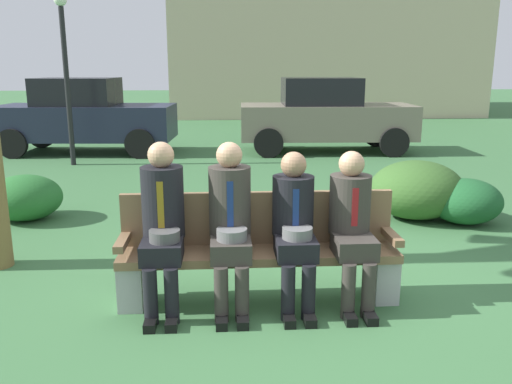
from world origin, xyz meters
TOP-DOWN VIEW (x-y plane):
  - ground_plane at (0.00, 0.00)m, footprint 80.00×80.00m
  - park_bench at (-0.29, -0.17)m, footprint 2.30×0.44m
  - seated_man_leftmost at (-1.06, -0.30)m, footprint 0.34×0.72m
  - seated_man_centerleft at (-0.53, -0.30)m, footprint 0.34×0.72m
  - seated_man_centerright at (-0.01, -0.31)m, footprint 0.34×0.72m
  - seated_man_rightmost at (0.46, -0.30)m, footprint 0.34×0.72m
  - shrub_near_bench at (1.93, 2.13)m, footprint 1.21×1.11m
  - shrub_mid_lawn at (2.46, 1.86)m, footprint 0.91×0.83m
  - shrub_far_lawn at (-3.11, 2.39)m, footprint 0.94×0.86m
  - parked_car_near at (-3.65, 7.84)m, footprint 4.00×1.93m
  - parked_car_far at (1.80, 7.62)m, footprint 3.96×1.83m
  - street_lamp at (-3.55, 6.31)m, footprint 0.24×0.24m

SIDE VIEW (x-z plane):
  - ground_plane at x=0.00m, z-range 0.00..0.00m
  - shrub_mid_lawn at x=2.46m, z-range 0.00..0.57m
  - shrub_far_lawn at x=-3.11m, z-range 0.00..0.58m
  - shrub_near_bench at x=1.93m, z-range 0.00..0.75m
  - park_bench at x=-0.29m, z-range -0.01..0.89m
  - seated_man_centerright at x=-0.01m, z-range 0.07..1.34m
  - seated_man_rightmost at x=0.46m, z-range 0.08..1.34m
  - seated_man_centerleft at x=-0.53m, z-range 0.07..1.42m
  - seated_man_leftmost at x=-1.06m, z-range 0.07..1.43m
  - parked_car_near at x=-3.65m, z-range 0.00..1.68m
  - parked_car_far at x=1.80m, z-range 0.00..1.68m
  - street_lamp at x=-3.55m, z-range 0.39..3.66m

